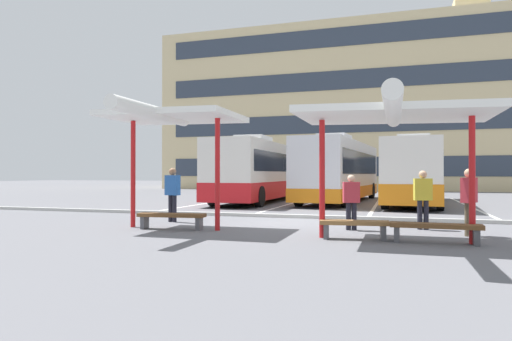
# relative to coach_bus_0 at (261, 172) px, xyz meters

# --- Properties ---
(ground_plane) EXTENTS (160.00, 160.00, 0.00)m
(ground_plane) POSITION_rel_coach_bus_0_xyz_m (4.21, -10.31, -1.65)
(ground_plane) COLOR slate
(terminal_building) EXTENTS (41.63, 14.06, 19.24)m
(terminal_building) POSITION_rel_coach_bus_0_xyz_m (4.24, 25.47, 6.60)
(terminal_building) COLOR #D1BC8C
(terminal_building) RESTS_ON ground
(coach_bus_0) EXTENTS (2.70, 11.85, 3.60)m
(coach_bus_0) POSITION_rel_coach_bus_0_xyz_m (0.00, 0.00, 0.00)
(coach_bus_0) COLOR silver
(coach_bus_0) RESTS_ON ground
(coach_bus_1) EXTENTS (3.53, 11.99, 3.66)m
(coach_bus_1) POSITION_rel_coach_bus_0_xyz_m (4.35, 0.99, 0.06)
(coach_bus_1) COLOR silver
(coach_bus_1) RESTS_ON ground
(coach_bus_2) EXTENTS (3.36, 12.24, 3.48)m
(coach_bus_2) POSITION_rel_coach_bus_0_xyz_m (8.32, 0.57, -0.06)
(coach_bus_2) COLOR silver
(coach_bus_2) RESTS_ON ground
(lane_stripe_0) EXTENTS (0.16, 14.00, 0.01)m
(lane_stripe_0) POSITION_rel_coach_bus_0_xyz_m (-2.30, -0.44, -1.65)
(lane_stripe_0) COLOR white
(lane_stripe_0) RESTS_ON ground
(lane_stripe_1) EXTENTS (0.16, 14.00, 0.01)m
(lane_stripe_1) POSITION_rel_coach_bus_0_xyz_m (2.04, -0.44, -1.65)
(lane_stripe_1) COLOR white
(lane_stripe_1) RESTS_ON ground
(lane_stripe_2) EXTENTS (0.16, 14.00, 0.01)m
(lane_stripe_2) POSITION_rel_coach_bus_0_xyz_m (6.38, -0.44, -1.65)
(lane_stripe_2) COLOR white
(lane_stripe_2) RESTS_ON ground
(lane_stripe_3) EXTENTS (0.16, 14.00, 0.01)m
(lane_stripe_3) POSITION_rel_coach_bus_0_xyz_m (10.71, -0.44, -1.65)
(lane_stripe_3) COLOR white
(lane_stripe_3) RESTS_ON ground
(waiting_shelter_0) EXTENTS (3.68, 4.35, 3.36)m
(waiting_shelter_0) POSITION_rel_coach_bus_0_xyz_m (1.27, -13.25, 1.46)
(waiting_shelter_0) COLOR red
(waiting_shelter_0) RESTS_ON ground
(bench_0) EXTENTS (1.97, 0.61, 0.45)m
(bench_0) POSITION_rel_coach_bus_0_xyz_m (1.27, -13.13, -1.31)
(bench_0) COLOR brown
(bench_0) RESTS_ON ground
(waiting_shelter_1) EXTENTS (4.36, 4.85, 3.12)m
(waiting_shelter_1) POSITION_rel_coach_bus_0_xyz_m (7.28, -13.83, 1.25)
(waiting_shelter_1) COLOR red
(waiting_shelter_1) RESTS_ON ground
(bench_1) EXTENTS (1.67, 0.60, 0.45)m
(bench_1) POSITION_rel_coach_bus_0_xyz_m (6.38, -13.60, -1.32)
(bench_1) COLOR brown
(bench_1) RESTS_ON ground
(bench_2) EXTENTS (1.97, 0.47, 0.45)m
(bench_2) POSITION_rel_coach_bus_0_xyz_m (8.18, -13.72, -1.31)
(bench_2) COLOR brown
(bench_2) RESTS_ON ground
(platform_kerb) EXTENTS (44.00, 0.24, 0.12)m
(platform_kerb) POSITION_rel_coach_bus_0_xyz_m (4.21, -8.86, -1.59)
(platform_kerb) COLOR #ADADA8
(platform_kerb) RESTS_ON ground
(waiting_passenger_0) EXTENTS (0.51, 0.31, 1.66)m
(waiting_passenger_0) POSITION_rel_coach_bus_0_xyz_m (8.06, -11.09, -0.69)
(waiting_passenger_0) COLOR black
(waiting_passenger_0) RESTS_ON ground
(waiting_passenger_1) EXTENTS (0.55, 0.36, 1.76)m
(waiting_passenger_1) POSITION_rel_coach_bus_0_xyz_m (0.36, -11.36, -0.62)
(waiting_passenger_1) COLOR black
(waiting_passenger_1) RESTS_ON ground
(waiting_passenger_2) EXTENTS (0.45, 0.53, 1.70)m
(waiting_passenger_2) POSITION_rel_coach_bus_0_xyz_m (9.09, -12.15, -0.67)
(waiting_passenger_2) COLOR brown
(waiting_passenger_2) RESTS_ON ground
(waiting_passenger_3) EXTENTS (0.49, 0.34, 1.54)m
(waiting_passenger_3) POSITION_rel_coach_bus_0_xyz_m (6.14, -11.80, -0.78)
(waiting_passenger_3) COLOR black
(waiting_passenger_3) RESTS_ON ground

